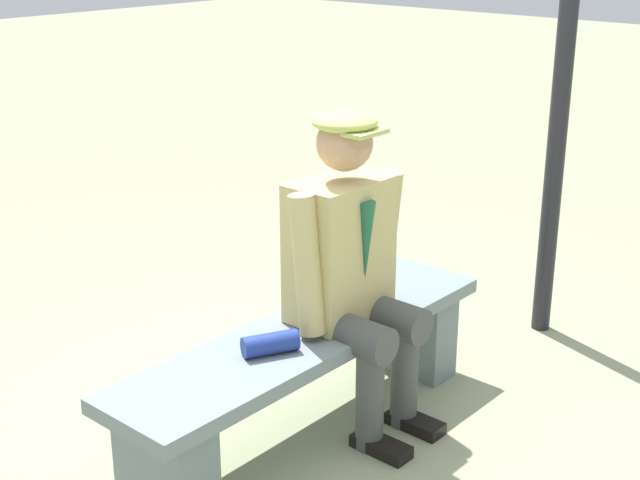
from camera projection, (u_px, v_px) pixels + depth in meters
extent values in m
plane|color=gray|center=(307.00, 432.00, 3.62)|extent=(30.00, 30.00, 0.00)
cube|color=slate|center=(307.00, 337.00, 3.48)|extent=(1.76, 0.43, 0.06)
cube|color=slate|center=(413.00, 330.00, 4.06)|extent=(0.17, 0.36, 0.39)
cube|color=slate|center=(166.00, 467.00, 3.05)|extent=(0.17, 0.36, 0.39)
cube|color=tan|center=(340.00, 249.00, 3.51)|extent=(0.41, 0.25, 0.56)
cylinder|color=#1E2338|center=(340.00, 188.00, 3.43)|extent=(0.22, 0.22, 0.06)
cone|color=#195938|center=(366.00, 241.00, 3.41)|extent=(0.07, 0.07, 0.31)
sphere|color=tan|center=(345.00, 143.00, 3.36)|extent=(0.21, 0.21, 0.21)
ellipsoid|color=#ADBB5E|center=(345.00, 122.00, 3.33)|extent=(0.25, 0.25, 0.08)
cube|color=#ADBB5E|center=(365.00, 133.00, 3.28)|extent=(0.17, 0.10, 0.02)
cylinder|color=#434743|center=(381.00, 314.00, 3.61)|extent=(0.15, 0.40, 0.15)
cylinder|color=#434743|center=(405.00, 374.00, 3.61)|extent=(0.11, 0.11, 0.45)
cube|color=black|center=(415.00, 423.00, 3.64)|extent=(0.10, 0.24, 0.05)
cylinder|color=tan|center=(384.00, 234.00, 3.65)|extent=(0.12, 0.17, 0.54)
cylinder|color=#434743|center=(345.00, 332.00, 3.45)|extent=(0.15, 0.40, 0.15)
cylinder|color=#434743|center=(370.00, 395.00, 3.45)|extent=(0.11, 0.11, 0.45)
cube|color=black|center=(381.00, 446.00, 3.48)|extent=(0.10, 0.24, 0.05)
cylinder|color=tan|center=(307.00, 265.00, 3.32)|extent=(0.11, 0.16, 0.54)
cylinder|color=navy|center=(270.00, 344.00, 3.28)|extent=(0.22, 0.16, 0.08)
cylinder|color=black|center=(568.00, 20.00, 4.04)|extent=(0.09, 0.09, 3.03)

